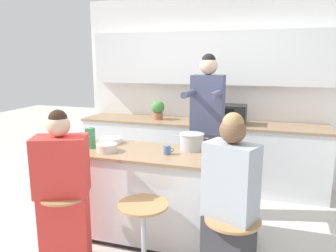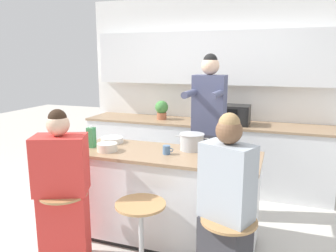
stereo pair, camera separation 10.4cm
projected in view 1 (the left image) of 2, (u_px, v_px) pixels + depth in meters
ground_plane at (166, 239)px, 3.36m from camera, size 16.00×16.00×0.00m
wall_back at (205, 78)px, 4.82m from camera, size 3.74×0.22×2.70m
back_counter at (199, 153)px, 4.74m from camera, size 3.47×0.64×0.94m
kitchen_island at (166, 196)px, 3.26m from camera, size 1.81×0.70×0.92m
bar_stool_leftmost at (66, 223)px, 2.89m from camera, size 0.42×0.42×0.65m
bar_stool_center at (144, 234)px, 2.71m from camera, size 0.42×0.42×0.65m
bar_stool_rightmost at (231, 251)px, 2.47m from camera, size 0.42×0.42×0.65m
person_cooking at (207, 136)px, 3.72m from camera, size 0.37×0.59×1.87m
person_wrapped_blanket at (63, 193)px, 2.86m from camera, size 0.52×0.44×1.40m
person_seated_near at (229, 216)px, 2.43m from camera, size 0.43×0.37×1.44m
cooking_pot at (192, 142)px, 3.26m from camera, size 0.34×0.25×0.16m
fruit_bowl at (111, 140)px, 3.53m from camera, size 0.24×0.24×0.06m
mixing_bowl_steel at (107, 148)px, 3.20m from camera, size 0.20×0.20×0.08m
coffee_cup_near at (167, 150)px, 3.11m from camera, size 0.10×0.07×0.09m
banana_bunch at (228, 150)px, 3.18m from camera, size 0.14×0.10×0.05m
juice_carton at (90, 138)px, 3.32m from camera, size 0.07×0.07×0.22m
microwave at (227, 114)px, 4.47m from camera, size 0.51×0.33×0.26m
potted_plant at (158, 109)px, 4.81m from camera, size 0.19×0.19×0.28m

